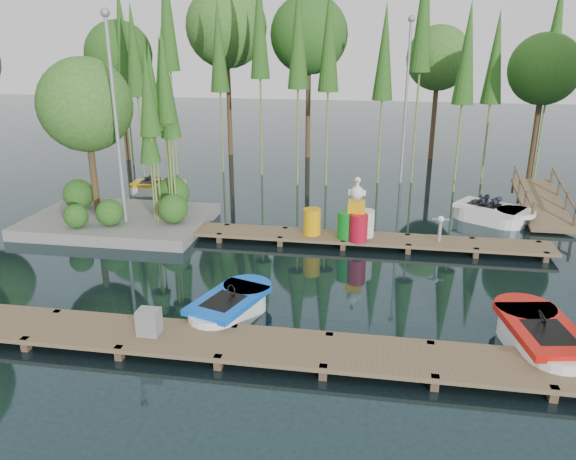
% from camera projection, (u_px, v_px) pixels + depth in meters
% --- Properties ---
extents(ground_plane, '(90.00, 90.00, 0.00)m').
position_uv_depth(ground_plane, '(268.00, 270.00, 16.25)').
color(ground_plane, '#1B2D33').
extents(near_dock, '(18.00, 1.50, 0.50)m').
position_uv_depth(near_dock, '(226.00, 343.00, 11.98)').
color(near_dock, brown).
rests_on(near_dock, ground).
extents(far_dock, '(15.00, 1.20, 0.50)m').
position_uv_depth(far_dock, '(313.00, 236.00, 18.34)').
color(far_dock, brown).
rests_on(far_dock, ground).
extents(island, '(6.20, 4.20, 6.75)m').
position_uv_depth(island, '(106.00, 136.00, 19.25)').
color(island, slate).
rests_on(island, ground).
extents(tree_screen, '(34.42, 18.53, 10.31)m').
position_uv_depth(tree_screen, '(269.00, 43.00, 24.42)').
color(tree_screen, '#48361E').
rests_on(tree_screen, ground).
extents(lamp_island, '(0.30, 0.30, 7.25)m').
position_uv_depth(lamp_island, '(114.00, 107.00, 18.03)').
color(lamp_island, gray).
rests_on(lamp_island, ground).
extents(lamp_rear, '(0.30, 0.30, 7.25)m').
position_uv_depth(lamp_rear, '(407.00, 88.00, 24.46)').
color(lamp_rear, gray).
rests_on(lamp_rear, ground).
extents(ramp, '(1.50, 3.94, 1.49)m').
position_uv_depth(ramp, '(542.00, 203.00, 20.70)').
color(ramp, brown).
rests_on(ramp, ground).
extents(boat_blue, '(1.98, 2.91, 0.90)m').
position_uv_depth(boat_blue, '(230.00, 308.00, 13.45)').
color(boat_blue, white).
rests_on(boat_blue, ground).
extents(boat_red, '(1.86, 3.19, 1.01)m').
position_uv_depth(boat_red, '(541.00, 339.00, 12.01)').
color(boat_red, white).
rests_on(boat_red, ground).
extents(boat_yellow_far, '(2.57, 1.45, 1.22)m').
position_uv_depth(boat_yellow_far, '(156.00, 188.00, 24.04)').
color(boat_yellow_far, white).
rests_on(boat_yellow_far, ground).
extents(boat_white_far, '(3.16, 2.67, 1.38)m').
position_uv_depth(boat_white_far, '(491.00, 213.00, 20.40)').
color(boat_white_far, white).
rests_on(boat_white_far, ground).
extents(utility_cabinet, '(0.47, 0.40, 0.57)m').
position_uv_depth(utility_cabinet, '(149.00, 322.00, 12.13)').
color(utility_cabinet, gray).
rests_on(utility_cabinet, near_dock).
extents(yellow_barrel, '(0.57, 0.57, 0.85)m').
position_uv_depth(yellow_barrel, '(312.00, 222.00, 18.19)').
color(yellow_barrel, '#E6A00C').
rests_on(yellow_barrel, far_dock).
extents(drum_cluster, '(1.16, 1.06, 1.99)m').
position_uv_depth(drum_cluster, '(357.00, 221.00, 17.76)').
color(drum_cluster, '#0D7B1A').
rests_on(drum_cluster, far_dock).
extents(seagull_post, '(0.52, 0.28, 0.83)m').
position_uv_depth(seagull_post, '(440.00, 224.00, 17.51)').
color(seagull_post, gray).
rests_on(seagull_post, far_dock).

